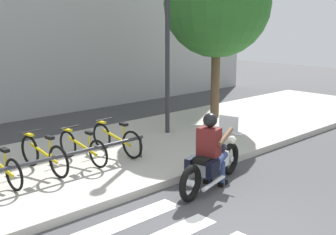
% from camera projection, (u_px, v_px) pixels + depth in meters
% --- Properties ---
extents(sidewalk, '(24.00, 4.40, 0.15)m').
position_uv_depth(sidewalk, '(77.00, 163.00, 9.11)').
color(sidewalk, '#B7B2A8').
rests_on(sidewalk, ground).
extents(crosswalk_stripe_4, '(2.80, 0.40, 0.01)m').
position_uv_depth(crosswalk_stripe_4, '(106.00, 229.00, 6.36)').
color(crosswalk_stripe_4, white).
rests_on(crosswalk_stripe_4, ground).
extents(motorcycle, '(2.24, 0.87, 1.25)m').
position_uv_depth(motorcycle, '(212.00, 163.00, 7.92)').
color(motorcycle, black).
rests_on(motorcycle, ground).
extents(rider, '(0.71, 0.64, 1.45)m').
position_uv_depth(rider, '(211.00, 145.00, 7.78)').
color(rider, '#591919').
rests_on(rider, ground).
extents(bicycle_3, '(0.48, 1.69, 0.79)m').
position_uv_depth(bicycle_3, '(44.00, 155.00, 8.27)').
color(bicycle_3, black).
rests_on(bicycle_3, sidewalk).
extents(bicycle_4, '(0.48, 1.65, 0.72)m').
position_uv_depth(bicycle_4, '(82.00, 147.00, 8.86)').
color(bicycle_4, black).
rests_on(bicycle_4, sidewalk).
extents(bicycle_5, '(0.48, 1.66, 0.76)m').
position_uv_depth(bicycle_5, '(116.00, 139.00, 9.44)').
color(bicycle_5, black).
rests_on(bicycle_5, sidewalk).
extents(bike_rack, '(4.99, 0.07, 0.49)m').
position_uv_depth(bike_rack, '(35.00, 163.00, 7.57)').
color(bike_rack, '#333338').
rests_on(bike_rack, sidewalk).
extents(street_lamp, '(0.28, 0.28, 4.60)m').
position_uv_depth(street_lamp, '(167.00, 34.00, 10.82)').
color(street_lamp, '#2D2D33').
rests_on(street_lamp, ground).
extents(tree_near_rack, '(3.20, 3.20, 5.21)m').
position_uv_depth(tree_near_rack, '(217.00, 4.00, 12.51)').
color(tree_near_rack, brown).
rests_on(tree_near_rack, ground).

